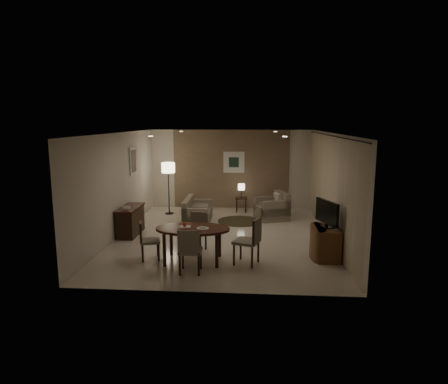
# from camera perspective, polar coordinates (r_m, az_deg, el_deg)

# --- Properties ---
(room_shell) EXTENTS (5.50, 7.00, 2.70)m
(room_shell) POSITION_cam_1_polar(r_m,az_deg,el_deg) (10.68, 0.08, 1.25)
(room_shell) COLOR beige
(room_shell) RESTS_ON ground
(taupe_accent) EXTENTS (3.96, 0.03, 2.70)m
(taupe_accent) POSITION_cam_1_polar(r_m,az_deg,el_deg) (13.73, 1.00, 3.25)
(taupe_accent) COLOR #7E664E
(taupe_accent) RESTS_ON wall_back
(curtain_wall) EXTENTS (0.08, 6.70, 2.58)m
(curtain_wall) POSITION_cam_1_polar(r_m,az_deg,el_deg) (10.44, 14.75, 0.53)
(curtain_wall) COLOR beige
(curtain_wall) RESTS_ON wall_right
(curtain_rod) EXTENTS (0.03, 6.80, 0.03)m
(curtain_rod) POSITION_cam_1_polar(r_m,az_deg,el_deg) (10.31, 15.08, 7.78)
(curtain_rod) COLOR black
(curtain_rod) RESTS_ON wall_right
(art_back_frame) EXTENTS (0.72, 0.03, 0.72)m
(art_back_frame) POSITION_cam_1_polar(r_m,az_deg,el_deg) (13.67, 1.42, 4.27)
(art_back_frame) COLOR silver
(art_back_frame) RESTS_ON wall_back
(art_back_canvas) EXTENTS (0.34, 0.01, 0.34)m
(art_back_canvas) POSITION_cam_1_polar(r_m,az_deg,el_deg) (13.66, 1.42, 4.27)
(art_back_canvas) COLOR #1C3327
(art_back_canvas) RESTS_ON wall_back
(art_left_frame) EXTENTS (0.03, 0.60, 0.80)m
(art_left_frame) POSITION_cam_1_polar(r_m,az_deg,el_deg) (11.90, -12.85, 4.34)
(art_left_frame) COLOR silver
(art_left_frame) RESTS_ON wall_left
(art_left_canvas) EXTENTS (0.01, 0.46, 0.64)m
(art_left_canvas) POSITION_cam_1_polar(r_m,az_deg,el_deg) (11.90, -12.78, 4.34)
(art_left_canvas) COLOR gray
(art_left_canvas) RESTS_ON wall_left
(downlight_nl) EXTENTS (0.10, 0.10, 0.01)m
(downlight_nl) POSITION_cam_1_polar(r_m,az_deg,el_deg) (8.60, -10.43, 7.85)
(downlight_nl) COLOR white
(downlight_nl) RESTS_ON ceiling
(downlight_nr) EXTENTS (0.10, 0.10, 0.01)m
(downlight_nr) POSITION_cam_1_polar(r_m,az_deg,el_deg) (8.35, 8.69, 7.83)
(downlight_nr) COLOR white
(downlight_nr) RESTS_ON ceiling
(downlight_fl) EXTENTS (0.10, 0.10, 0.01)m
(downlight_fl) POSITION_cam_1_polar(r_m,az_deg,el_deg) (12.12, -6.13, 8.60)
(downlight_fl) COLOR white
(downlight_fl) RESTS_ON ceiling
(downlight_fr) EXTENTS (0.10, 0.10, 0.01)m
(downlight_fr) POSITION_cam_1_polar(r_m,az_deg,el_deg) (11.94, 7.36, 8.55)
(downlight_fr) COLOR white
(downlight_fr) RESTS_ON ceiling
(console_desk) EXTENTS (0.48, 1.20, 0.75)m
(console_desk) POSITION_cam_1_polar(r_m,az_deg,el_deg) (10.95, -13.21, -4.01)
(console_desk) COLOR #462116
(console_desk) RESTS_ON floor
(telephone) EXTENTS (0.20, 0.14, 0.09)m
(telephone) POSITION_cam_1_polar(r_m,az_deg,el_deg) (10.58, -13.79, -2.17)
(telephone) COLOR white
(telephone) RESTS_ON console_desk
(tv_cabinet) EXTENTS (0.48, 0.90, 0.70)m
(tv_cabinet) POSITION_cam_1_polar(r_m,az_deg,el_deg) (9.17, 14.43, -7.01)
(tv_cabinet) COLOR brown
(tv_cabinet) RESTS_ON floor
(flat_tv) EXTENTS (0.36, 0.85, 0.60)m
(flat_tv) POSITION_cam_1_polar(r_m,az_deg,el_deg) (9.00, 14.49, -2.93)
(flat_tv) COLOR black
(flat_tv) RESTS_ON tv_cabinet
(dining_table) EXTENTS (1.59, 0.99, 0.75)m
(dining_table) POSITION_cam_1_polar(r_m,az_deg,el_deg) (8.69, -4.45, -7.51)
(dining_table) COLOR #462116
(dining_table) RESTS_ON floor
(chair_near) EXTENTS (0.46, 0.46, 0.93)m
(chair_near) POSITION_cam_1_polar(r_m,az_deg,el_deg) (8.06, -4.83, -8.28)
(chair_near) COLOR gray
(chair_near) RESTS_ON floor
(chair_far) EXTENTS (0.53, 0.53, 0.90)m
(chair_far) POSITION_cam_1_polar(r_m,az_deg,el_deg) (9.33, -4.06, -5.78)
(chair_far) COLOR gray
(chair_far) RESTS_ON floor
(chair_left) EXTENTS (0.51, 0.51, 0.85)m
(chair_left) POSITION_cam_1_polar(r_m,az_deg,el_deg) (8.94, -10.51, -6.82)
(chair_left) COLOR gray
(chair_left) RESTS_ON floor
(chair_right) EXTENTS (0.62, 0.62, 1.01)m
(chair_right) POSITION_cam_1_polar(r_m,az_deg,el_deg) (8.51, 3.21, -6.98)
(chair_right) COLOR gray
(chair_right) RESTS_ON floor
(plate_a) EXTENTS (0.26, 0.26, 0.02)m
(plate_a) POSITION_cam_1_polar(r_m,az_deg,el_deg) (8.66, -5.62, -4.97)
(plate_a) COLOR white
(plate_a) RESTS_ON dining_table
(plate_b) EXTENTS (0.26, 0.26, 0.02)m
(plate_b) POSITION_cam_1_polar(r_m,az_deg,el_deg) (8.51, -3.07, -5.22)
(plate_b) COLOR white
(plate_b) RESTS_ON dining_table
(fruit_apple) EXTENTS (0.09, 0.09, 0.09)m
(fruit_apple) POSITION_cam_1_polar(r_m,az_deg,el_deg) (8.65, -5.63, -4.63)
(fruit_apple) COLOR red
(fruit_apple) RESTS_ON plate_a
(napkin) EXTENTS (0.12, 0.08, 0.03)m
(napkin) POSITION_cam_1_polar(r_m,az_deg,el_deg) (8.50, -3.07, -5.07)
(napkin) COLOR white
(napkin) RESTS_ON plate_b
(round_rug) EXTENTS (1.35, 1.35, 0.01)m
(round_rug) POSITION_cam_1_polar(r_m,az_deg,el_deg) (12.12, 2.29, -4.17)
(round_rug) COLOR #423C25
(round_rug) RESTS_ON floor
(sofa) EXTENTS (1.52, 0.78, 0.71)m
(sofa) POSITION_cam_1_polar(r_m,az_deg,el_deg) (12.03, -3.77, -2.59)
(sofa) COLOR gray
(sofa) RESTS_ON floor
(armchair) EXTENTS (1.13, 1.17, 0.83)m
(armchair) POSITION_cam_1_polar(r_m,az_deg,el_deg) (12.38, 6.82, -1.99)
(armchair) COLOR gray
(armchair) RESTS_ON floor
(side_table) EXTENTS (0.38, 0.38, 0.49)m
(side_table) POSITION_cam_1_polar(r_m,az_deg,el_deg) (13.33, 2.48, -1.79)
(side_table) COLOR #321F10
(side_table) RESTS_ON floor
(table_lamp) EXTENTS (0.22, 0.22, 0.50)m
(table_lamp) POSITION_cam_1_polar(r_m,az_deg,el_deg) (13.24, 2.50, 0.30)
(table_lamp) COLOR #FFEAC1
(table_lamp) RESTS_ON side_table
(floor_lamp) EXTENTS (0.42, 0.42, 1.68)m
(floor_lamp) POSITION_cam_1_polar(r_m,az_deg,el_deg) (13.03, -7.90, 0.51)
(floor_lamp) COLOR #FFE5B7
(floor_lamp) RESTS_ON floor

